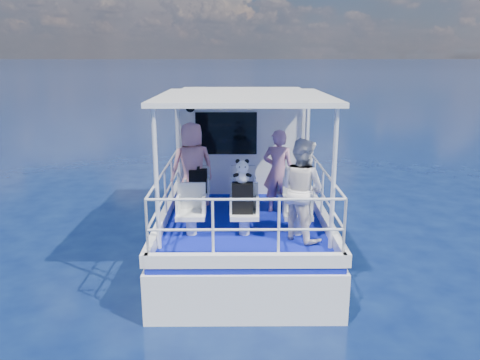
# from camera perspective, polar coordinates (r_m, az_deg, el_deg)

# --- Properties ---
(ground) EXTENTS (2000.00, 2000.00, 0.00)m
(ground) POSITION_cam_1_polar(r_m,az_deg,el_deg) (9.38, 0.41, -9.27)
(ground) COLOR #08143D
(ground) RESTS_ON ground
(hull) EXTENTS (3.00, 7.00, 1.60)m
(hull) POSITION_cam_1_polar(r_m,az_deg,el_deg) (10.31, 0.33, -7.00)
(hull) COLOR white
(hull) RESTS_ON ground
(deck) EXTENTS (2.90, 6.90, 0.10)m
(deck) POSITION_cam_1_polar(r_m,az_deg,el_deg) (10.02, 0.34, -2.49)
(deck) COLOR #0B1497
(deck) RESTS_ON hull
(cabin) EXTENTS (2.85, 2.00, 2.20)m
(cabin) POSITION_cam_1_polar(r_m,az_deg,el_deg) (11.02, 0.26, 5.25)
(cabin) COLOR white
(cabin) RESTS_ON deck
(canopy) EXTENTS (3.00, 3.20, 0.08)m
(canopy) POSITION_cam_1_polar(r_m,az_deg,el_deg) (8.40, 0.46, 10.11)
(canopy) COLOR white
(canopy) RESTS_ON cabin
(canopy_posts) EXTENTS (2.77, 2.97, 2.20)m
(canopy_posts) POSITION_cam_1_polar(r_m,az_deg,el_deg) (8.52, 0.45, 2.42)
(canopy_posts) COLOR white
(canopy_posts) RESTS_ON deck
(railings) EXTENTS (2.84, 3.59, 1.00)m
(railings) POSITION_cam_1_polar(r_m,az_deg,el_deg) (8.36, 0.48, -2.08)
(railings) COLOR white
(railings) RESTS_ON deck
(seat_port_fwd) EXTENTS (0.48, 0.46, 0.38)m
(seat_port_fwd) POSITION_cam_1_polar(r_m,az_deg,el_deg) (9.22, -5.21, -2.53)
(seat_port_fwd) COLOR silver
(seat_port_fwd) RESTS_ON deck
(seat_center_fwd) EXTENTS (0.48, 0.46, 0.38)m
(seat_center_fwd) POSITION_cam_1_polar(r_m,az_deg,el_deg) (9.19, 0.40, -2.53)
(seat_center_fwd) COLOR silver
(seat_center_fwd) RESTS_ON deck
(seat_stbd_fwd) EXTENTS (0.48, 0.46, 0.38)m
(seat_stbd_fwd) POSITION_cam_1_polar(r_m,az_deg,el_deg) (9.24, 5.99, -2.51)
(seat_stbd_fwd) COLOR silver
(seat_stbd_fwd) RESTS_ON deck
(seat_port_aft) EXTENTS (0.48, 0.46, 0.38)m
(seat_port_aft) POSITION_cam_1_polar(r_m,az_deg,el_deg) (7.99, -5.96, -5.30)
(seat_port_aft) COLOR silver
(seat_port_aft) RESTS_ON deck
(seat_center_aft) EXTENTS (0.48, 0.46, 0.38)m
(seat_center_aft) POSITION_cam_1_polar(r_m,az_deg,el_deg) (7.96, 0.53, -5.31)
(seat_center_aft) COLOR silver
(seat_center_aft) RESTS_ON deck
(seat_stbd_aft) EXTENTS (0.48, 0.46, 0.38)m
(seat_stbd_aft) POSITION_cam_1_polar(r_m,az_deg,el_deg) (8.02, 7.00, -5.26)
(seat_stbd_aft) COLOR silver
(seat_stbd_aft) RESTS_ON deck
(passenger_port_fwd) EXTENTS (0.76, 0.65, 1.72)m
(passenger_port_fwd) POSITION_cam_1_polar(r_m,az_deg,el_deg) (9.14, -5.84, 1.66)
(passenger_port_fwd) COLOR pink
(passenger_port_fwd) RESTS_ON deck
(passenger_stbd_fwd) EXTENTS (0.66, 0.51, 1.62)m
(passenger_stbd_fwd) POSITION_cam_1_polar(r_m,az_deg,el_deg) (8.94, 4.69, 1.04)
(passenger_stbd_fwd) COLOR #C37E9D
(passenger_stbd_fwd) RESTS_ON deck
(passenger_stbd_aft) EXTENTS (1.02, 1.03, 1.68)m
(passenger_stbd_aft) POSITION_cam_1_polar(r_m,az_deg,el_deg) (7.64, 7.50, -1.16)
(passenger_stbd_aft) COLOR white
(passenger_stbd_aft) RESTS_ON deck
(backpack_port) EXTENTS (0.34, 0.19, 0.45)m
(backpack_port) POSITION_cam_1_polar(r_m,az_deg,el_deg) (9.07, -5.12, -0.10)
(backpack_port) COLOR black
(backpack_port) RESTS_ON seat_port_fwd
(backpack_center) EXTENTS (0.35, 0.20, 0.52)m
(backpack_center) POSITION_cam_1_polar(r_m,az_deg,el_deg) (7.81, 0.30, -2.21)
(backpack_center) COLOR black
(backpack_center) RESTS_ON seat_center_aft
(compact_camera) EXTENTS (0.10, 0.06, 0.06)m
(compact_camera) POSITION_cam_1_polar(r_m,az_deg,el_deg) (9.03, -5.25, 1.49)
(compact_camera) COLOR black
(compact_camera) RESTS_ON backpack_port
(panda) EXTENTS (0.26, 0.21, 0.40)m
(panda) POSITION_cam_1_polar(r_m,az_deg,el_deg) (7.69, 0.28, 1.08)
(panda) COLOR white
(panda) RESTS_ON backpack_center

